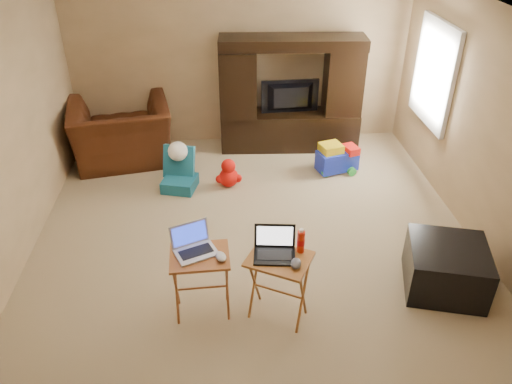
{
  "coord_description": "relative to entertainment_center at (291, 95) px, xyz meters",
  "views": [
    {
      "loc": [
        -0.35,
        -4.54,
        3.51
      ],
      "look_at": [
        0.0,
        -0.2,
        0.8
      ],
      "focal_mm": 35.0,
      "sensor_mm": 36.0,
      "label": 1
    }
  ],
  "objects": [
    {
      "name": "floor",
      "position": [
        -0.72,
        -2.39,
        -0.85
      ],
      "size": [
        5.5,
        5.5,
        0.0
      ],
      "primitive_type": "plane",
      "color": "tan",
      "rests_on": "ground"
    },
    {
      "name": "ceiling",
      "position": [
        -0.72,
        -2.39,
        1.65
      ],
      "size": [
        5.5,
        5.5,
        0.0
      ],
      "primitive_type": "plane",
      "rotation": [
        3.14,
        0.0,
        0.0
      ],
      "color": "silver",
      "rests_on": "ground"
    },
    {
      "name": "wall_back",
      "position": [
        -0.72,
        0.36,
        0.4
      ],
      "size": [
        5.0,
        0.0,
        5.0
      ],
      "primitive_type": "plane",
      "rotation": [
        1.57,
        0.0,
        0.0
      ],
      "color": "tan",
      "rests_on": "ground"
    },
    {
      "name": "wall_front",
      "position": [
        -0.72,
        -5.14,
        0.4
      ],
      "size": [
        5.0,
        0.0,
        5.0
      ],
      "primitive_type": "plane",
      "rotation": [
        -1.57,
        0.0,
        0.0
      ],
      "color": "tan",
      "rests_on": "ground"
    },
    {
      "name": "wall_left",
      "position": [
        -3.22,
        -2.39,
        0.4
      ],
      "size": [
        0.0,
        5.5,
        5.5
      ],
      "primitive_type": "plane",
      "rotation": [
        1.57,
        0.0,
        1.57
      ],
      "color": "tan",
      "rests_on": "ground"
    },
    {
      "name": "wall_right",
      "position": [
        1.78,
        -2.39,
        0.4
      ],
      "size": [
        0.0,
        5.5,
        5.5
      ],
      "primitive_type": "plane",
      "rotation": [
        1.57,
        0.0,
        -1.57
      ],
      "color": "tan",
      "rests_on": "ground"
    },
    {
      "name": "window_pane",
      "position": [
        1.76,
        -0.84,
        0.55
      ],
      "size": [
        0.0,
        1.2,
        1.2
      ],
      "primitive_type": "plane",
      "rotation": [
        1.57,
        0.0,
        -1.57
      ],
      "color": "white",
      "rests_on": "ground"
    },
    {
      "name": "window_frame",
      "position": [
        1.74,
        -0.84,
        0.55
      ],
      "size": [
        0.06,
        1.14,
        1.34
      ],
      "primitive_type": "cube",
      "color": "white",
      "rests_on": "ground"
    },
    {
      "name": "entertainment_center",
      "position": [
        0.0,
        0.0,
        0.0
      ],
      "size": [
        2.1,
        0.64,
        1.69
      ],
      "primitive_type": "cube",
      "rotation": [
        0.0,
        0.0,
        -0.06
      ],
      "color": "black",
      "rests_on": "floor"
    },
    {
      "name": "television",
      "position": [
        0.0,
        -0.04,
        -0.03
      ],
      "size": [
        0.86,
        0.16,
        0.49
      ],
      "primitive_type": "imported",
      "rotation": [
        0.0,
        0.0,
        3.19
      ],
      "color": "black",
      "rests_on": "entertainment_center"
    },
    {
      "name": "recliner",
      "position": [
        -2.47,
        -0.27,
        -0.4
      ],
      "size": [
        1.56,
        1.42,
        0.89
      ],
      "primitive_type": "imported",
      "rotation": [
        0.0,
        0.0,
        3.32
      ],
      "color": "#4B2310",
      "rests_on": "floor"
    },
    {
      "name": "child_rocker",
      "position": [
        -1.63,
        -1.14,
        -0.57
      ],
      "size": [
        0.53,
        0.57,
        0.56
      ],
      "primitive_type": null,
      "rotation": [
        0.0,
        0.0,
        -0.27
      ],
      "color": "#165F7B",
      "rests_on": "floor"
    },
    {
      "name": "plush_toy",
      "position": [
        -0.97,
        -1.12,
        -0.64
      ],
      "size": [
        0.36,
        0.3,
        0.41
      ],
      "primitive_type": null,
      "color": "red",
      "rests_on": "floor"
    },
    {
      "name": "push_toy",
      "position": [
        0.57,
        -0.81,
        -0.63
      ],
      "size": [
        0.66,
        0.56,
        0.43
      ],
      "primitive_type": null,
      "rotation": [
        0.0,
        0.0,
        0.29
      ],
      "color": "#172ABE",
      "rests_on": "floor"
    },
    {
      "name": "ottoman",
      "position": [
        1.12,
        -3.28,
        -0.61
      ],
      "size": [
        0.92,
        0.92,
        0.48
      ],
      "primitive_type": "cube",
      "rotation": [
        0.0,
        0.0,
        -0.27
      ],
      "color": "black",
      "rests_on": "floor"
    },
    {
      "name": "tray_table_left",
      "position": [
        -1.3,
        -3.43,
        -0.5
      ],
      "size": [
        0.54,
        0.44,
        0.69
      ],
      "primitive_type": "cube",
      "rotation": [
        0.0,
        0.0,
        0.03
      ],
      "color": "#9C4A25",
      "rests_on": "floor"
    },
    {
      "name": "tray_table_right",
      "position": [
        -0.6,
        -3.54,
        -0.5
      ],
      "size": [
        0.68,
        0.63,
        0.7
      ],
      "primitive_type": "cube",
      "rotation": [
        0.0,
        0.0,
        -0.49
      ],
      "color": "#AA6229",
      "rests_on": "floor"
    },
    {
      "name": "laptop_left",
      "position": [
        -1.33,
        -3.4,
        -0.04
      ],
      "size": [
        0.45,
        0.41,
        0.24
      ],
      "primitive_type": "cube",
      "rotation": [
        0.0,
        0.0,
        0.4
      ],
      "color": "silver",
      "rests_on": "tray_table_left"
    },
    {
      "name": "laptop_right",
      "position": [
        -0.64,
        -3.52,
        -0.03
      ],
      "size": [
        0.4,
        0.34,
        0.24
      ],
      "primitive_type": "cube",
      "rotation": [
        0.0,
        0.0,
        -0.12
      ],
      "color": "black",
      "rests_on": "tray_table_right"
    },
    {
      "name": "mouse_left",
      "position": [
        -1.11,
        -3.5,
        -0.13
      ],
      "size": [
        0.13,
        0.16,
        0.06
      ],
      "primitive_type": "ellipsoid",
      "rotation": [
        0.0,
        0.0,
        0.31
      ],
      "color": "silver",
      "rests_on": "tray_table_left"
    },
    {
      "name": "mouse_right",
      "position": [
        -0.47,
        -3.66,
        -0.12
      ],
      "size": [
        0.12,
        0.16,
        0.06
      ],
      "primitive_type": "ellipsoid",
      "rotation": [
        0.0,
        0.0,
        -0.21
      ],
      "color": "#3E3D42",
      "rests_on": "tray_table_right"
    },
    {
      "name": "water_bottle",
      "position": [
        -0.4,
        -3.46,
        -0.04
      ],
      "size": [
        0.07,
        0.07,
        0.21
      ],
      "primitive_type": "cylinder",
      "color": "red",
      "rests_on": "tray_table_right"
    }
  ]
}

